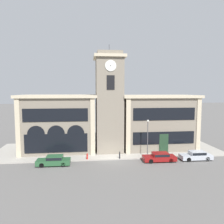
{
  "coord_description": "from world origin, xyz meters",
  "views": [
    {
      "loc": [
        -3.61,
        -31.22,
        10.19
      ],
      "look_at": [
        0.21,
        2.53,
        6.92
      ],
      "focal_mm": 35.0,
      "sensor_mm": 36.0,
      "label": 1
    }
  ],
  "objects_px": {
    "parked_car_near": "(54,160)",
    "parked_car_far": "(196,155)",
    "parked_car_mid": "(160,157)",
    "bollard": "(120,155)",
    "street_lamp": "(148,133)",
    "fire_hydrant": "(87,156)"
  },
  "relations": [
    {
      "from": "parked_car_near",
      "to": "parked_car_far",
      "type": "bearing_deg",
      "value": -179.19
    },
    {
      "from": "parked_car_mid",
      "to": "bollard",
      "type": "xyz_separation_m",
      "value": [
        -5.65,
        1.51,
        -0.01
      ]
    },
    {
      "from": "bollard",
      "to": "street_lamp",
      "type": "bearing_deg",
      "value": 1.73
    },
    {
      "from": "parked_car_mid",
      "to": "fire_hydrant",
      "type": "distance_m",
      "value": 10.61
    },
    {
      "from": "parked_car_near",
      "to": "fire_hydrant",
      "type": "xyz_separation_m",
      "value": [
        4.55,
        1.71,
        -0.13
      ]
    },
    {
      "from": "parked_car_far",
      "to": "bollard",
      "type": "xyz_separation_m",
      "value": [
        -11.25,
        1.51,
        -0.03
      ]
    },
    {
      "from": "parked_car_mid",
      "to": "bollard",
      "type": "relative_size",
      "value": 4.47
    },
    {
      "from": "parked_car_near",
      "to": "parked_car_far",
      "type": "distance_m",
      "value": 20.63
    },
    {
      "from": "bollard",
      "to": "fire_hydrant",
      "type": "height_order",
      "value": "bollard"
    },
    {
      "from": "parked_car_far",
      "to": "fire_hydrant",
      "type": "xyz_separation_m",
      "value": [
        -16.07,
        1.71,
        -0.13
      ]
    },
    {
      "from": "street_lamp",
      "to": "parked_car_far",
      "type": "bearing_deg",
      "value": -13.24
    },
    {
      "from": "parked_car_near",
      "to": "parked_car_mid",
      "type": "relative_size",
      "value": 0.96
    },
    {
      "from": "parked_car_near",
      "to": "fire_hydrant",
      "type": "bearing_deg",
      "value": -158.56
    },
    {
      "from": "street_lamp",
      "to": "bollard",
      "type": "bearing_deg",
      "value": -178.27
    },
    {
      "from": "parked_car_far",
      "to": "bollard",
      "type": "distance_m",
      "value": 11.35
    },
    {
      "from": "bollard",
      "to": "parked_car_near",
      "type": "bearing_deg",
      "value": -170.85
    },
    {
      "from": "parked_car_mid",
      "to": "parked_car_far",
      "type": "xyz_separation_m",
      "value": [
        5.6,
        0.0,
        0.02
      ]
    },
    {
      "from": "parked_car_mid",
      "to": "street_lamp",
      "type": "xyz_separation_m",
      "value": [
        -1.37,
        1.64,
        3.25
      ]
    },
    {
      "from": "parked_car_mid",
      "to": "parked_car_far",
      "type": "distance_m",
      "value": 5.6
    },
    {
      "from": "parked_car_mid",
      "to": "bollard",
      "type": "distance_m",
      "value": 5.85
    },
    {
      "from": "parked_car_mid",
      "to": "fire_hydrant",
      "type": "relative_size",
      "value": 5.45
    },
    {
      "from": "parked_car_near",
      "to": "bollard",
      "type": "distance_m",
      "value": 9.5
    }
  ]
}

